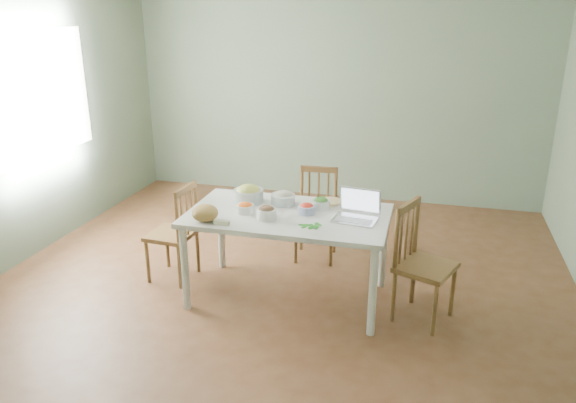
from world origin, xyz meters
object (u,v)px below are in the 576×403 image
(dining_table, at_px, (288,256))
(chair_left, at_px, (171,232))
(laptop, at_px, (355,207))
(chair_right, at_px, (426,264))
(bread_boule, at_px, (205,213))
(chair_far, at_px, (316,216))
(bowl_squash, at_px, (248,194))

(dining_table, xyz_separation_m, chair_left, (-1.08, 0.08, 0.06))
(dining_table, relative_size, laptop, 4.84)
(chair_right, bearing_deg, chair_left, 108.10)
(dining_table, bearing_deg, bread_boule, -150.70)
(chair_far, bearing_deg, chair_right, -43.89)
(chair_right, bearing_deg, bowl_squash, 102.76)
(bowl_squash, xyz_separation_m, laptop, (0.92, -0.20, 0.04))
(dining_table, xyz_separation_m, bowl_squash, (-0.39, 0.18, 0.45))
(chair_left, relative_size, laptop, 2.66)
(chair_right, bearing_deg, chair_far, 71.91)
(chair_far, bearing_deg, bowl_squash, -129.50)
(bread_boule, relative_size, laptop, 0.61)
(bowl_squash, bearing_deg, chair_right, -8.99)
(bowl_squash, height_order, laptop, laptop)
(chair_right, distance_m, bowl_squash, 1.54)
(dining_table, height_order, laptop, laptop)
(dining_table, xyz_separation_m, bread_boule, (-0.57, -0.32, 0.44))
(chair_left, relative_size, bowl_squash, 3.49)
(chair_right, distance_m, bread_boule, 1.72)
(dining_table, bearing_deg, chair_far, 85.89)
(chair_far, bearing_deg, bread_boule, -123.19)
(bowl_squash, bearing_deg, chair_left, -172.01)
(chair_far, bearing_deg, dining_table, -98.16)
(chair_far, xyz_separation_m, bowl_squash, (-0.45, -0.63, 0.38))
(bowl_squash, bearing_deg, laptop, -12.10)
(dining_table, relative_size, bowl_squash, 6.35)
(bread_boule, bearing_deg, chair_far, 60.86)
(dining_table, distance_m, bowl_squash, 0.62)
(chair_far, height_order, bowl_squash, bowl_squash)
(chair_left, distance_m, chair_right, 2.17)
(bread_boule, height_order, laptop, laptop)
(bowl_squash, bearing_deg, dining_table, -24.46)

